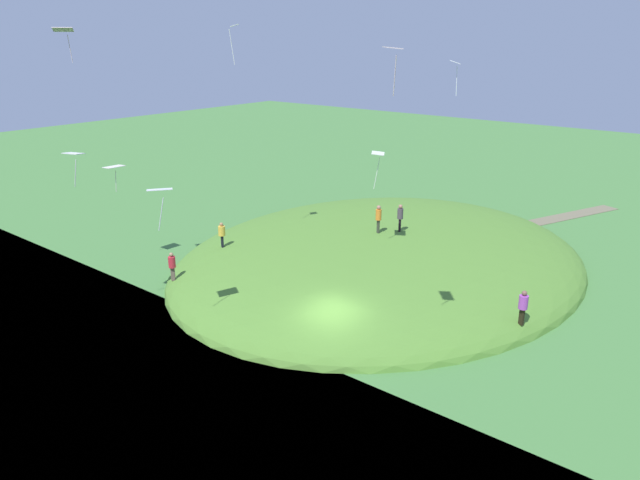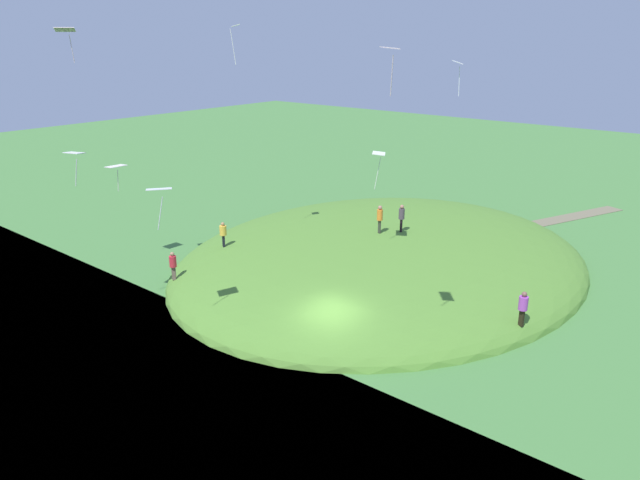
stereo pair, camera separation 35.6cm
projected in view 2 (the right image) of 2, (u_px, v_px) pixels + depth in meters
ground_plane at (330, 340)px, 28.82m from camera, size 160.00×160.00×0.00m
grass_hill at (383, 261)px, 38.91m from camera, size 29.59×24.57×4.40m
dirt_path at (569, 218)px, 48.15m from camera, size 11.39×5.71×0.04m
person_watching_kites at (402, 215)px, 37.35m from camera, size 0.45×0.45×1.77m
person_near_shore at (223, 232)px, 37.05m from camera, size 0.59×0.59×1.61m
person_with_child at (173, 262)px, 33.95m from camera, size 0.57×0.57×1.71m
person_walking_path at (380, 216)px, 37.06m from camera, size 0.49×0.49×1.80m
person_on_hilltop at (523, 305)px, 28.33m from camera, size 0.56×0.56×1.80m
kite_0 at (379, 155)px, 32.78m from camera, size 1.21×1.12×2.11m
kite_1 at (116, 167)px, 36.42m from camera, size 1.19×0.85×1.66m
kite_2 at (65, 31)px, 30.09m from camera, size 1.18×1.11×1.75m
kite_3 at (390, 51)px, 19.83m from camera, size 1.02×1.00×1.62m
kite_4 at (235, 30)px, 32.28m from camera, size 0.82×0.82×2.14m
kite_5 at (159, 191)px, 25.76m from camera, size 1.32×1.25×1.85m
kite_6 at (458, 64)px, 39.87m from camera, size 1.24×1.12×2.36m
kite_7 at (74, 155)px, 28.37m from camera, size 0.87×1.04×1.60m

